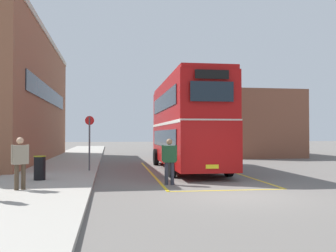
{
  "coord_description": "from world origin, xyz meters",
  "views": [
    {
      "loc": [
        -3.96,
        -11.2,
        1.91
      ],
      "look_at": [
        -0.23,
        12.14,
        2.42
      ],
      "focal_mm": 39.98,
      "sensor_mm": 36.0,
      "label": 1
    }
  ],
  "objects_px": {
    "pedestrian_boarding": "(169,158)",
    "pedestrian_waiting_near": "(20,159)",
    "bus_stop_sign": "(89,138)",
    "double_decker_bus": "(187,123)",
    "single_deck_bus": "(188,137)",
    "litter_bin": "(40,168)"
  },
  "relations": [
    {
      "from": "double_decker_bus",
      "to": "bus_stop_sign",
      "type": "bearing_deg",
      "value": -169.08
    },
    {
      "from": "single_deck_bus",
      "to": "pedestrian_boarding",
      "type": "bearing_deg",
      "value": -104.01
    },
    {
      "from": "double_decker_bus",
      "to": "pedestrian_boarding",
      "type": "distance_m",
      "value": 6.16
    },
    {
      "from": "bus_stop_sign",
      "to": "pedestrian_boarding",
      "type": "bearing_deg",
      "value": -55.85
    },
    {
      "from": "single_deck_bus",
      "to": "bus_stop_sign",
      "type": "height_order",
      "value": "single_deck_bus"
    },
    {
      "from": "pedestrian_boarding",
      "to": "pedestrian_waiting_near",
      "type": "xyz_separation_m",
      "value": [
        -5.05,
        -1.42,
        0.09
      ]
    },
    {
      "from": "pedestrian_waiting_near",
      "to": "litter_bin",
      "type": "distance_m",
      "value": 2.59
    },
    {
      "from": "litter_bin",
      "to": "single_deck_bus",
      "type": "bearing_deg",
      "value": 62.81
    },
    {
      "from": "single_deck_bus",
      "to": "pedestrian_waiting_near",
      "type": "relative_size",
      "value": 5.53
    },
    {
      "from": "pedestrian_waiting_near",
      "to": "bus_stop_sign",
      "type": "height_order",
      "value": "bus_stop_sign"
    },
    {
      "from": "bus_stop_sign",
      "to": "double_decker_bus",
      "type": "bearing_deg",
      "value": 10.92
    },
    {
      "from": "single_deck_bus",
      "to": "pedestrian_boarding",
      "type": "height_order",
      "value": "single_deck_bus"
    },
    {
      "from": "pedestrian_boarding",
      "to": "pedestrian_waiting_near",
      "type": "bearing_deg",
      "value": -164.33
    },
    {
      "from": "single_deck_bus",
      "to": "bus_stop_sign",
      "type": "bearing_deg",
      "value": -117.56
    },
    {
      "from": "single_deck_bus",
      "to": "litter_bin",
      "type": "relative_size",
      "value": 9.87
    },
    {
      "from": "double_decker_bus",
      "to": "single_deck_bus",
      "type": "bearing_deg",
      "value": 77.63
    },
    {
      "from": "pedestrian_boarding",
      "to": "litter_bin",
      "type": "relative_size",
      "value": 1.85
    },
    {
      "from": "single_deck_bus",
      "to": "litter_bin",
      "type": "bearing_deg",
      "value": -117.19
    },
    {
      "from": "pedestrian_boarding",
      "to": "pedestrian_waiting_near",
      "type": "height_order",
      "value": "pedestrian_waiting_near"
    },
    {
      "from": "double_decker_bus",
      "to": "bus_stop_sign",
      "type": "xyz_separation_m",
      "value": [
        -5.05,
        -0.98,
        -0.77
      ]
    },
    {
      "from": "single_deck_bus",
      "to": "litter_bin",
      "type": "distance_m",
      "value": 22.02
    },
    {
      "from": "double_decker_bus",
      "to": "litter_bin",
      "type": "bearing_deg",
      "value": -146.06
    }
  ]
}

